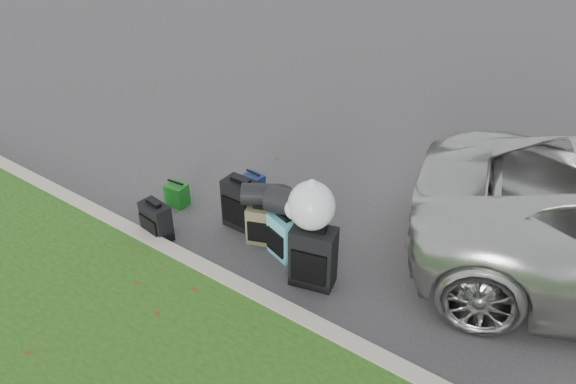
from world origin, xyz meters
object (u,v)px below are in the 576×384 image
Objects in this scene: suitcase_small_black at (156,221)px; suitcase_olive at (262,225)px; suitcase_large_black_left at (242,204)px; suitcase_teal at (284,237)px; tote_navy at (254,184)px; tote_green at (177,195)px; suitcase_large_black_right at (313,257)px.

suitcase_olive is (1.05, 0.66, 0.00)m from suitcase_small_black.
suitcase_large_black_left is 0.41m from suitcase_olive.
suitcase_teal is at bearing -13.26° from suitcase_large_black_left.
suitcase_small_black is at bearing -96.69° from tote_navy.
tote_green is 1.00m from tote_navy.
suitcase_large_black_right reaches higher than suitcase_small_black.
suitcase_large_black_left is at bearing 1.20° from tote_green.
suitcase_small_black is 0.99× the size of suitcase_olive.
suitcase_teal is 1.88× the size of tote_navy.
suitcase_teal reaches higher than suitcase_olive.
suitcase_olive is 1.37m from tote_green.
suitcase_large_black_left is 0.91× the size of suitcase_large_black_right.
suitcase_small_black is at bearing -169.74° from suitcase_olive.
tote_green is (-2.23, 0.23, -0.20)m from suitcase_large_black_right.
suitcase_large_black_left is 1.22× the size of suitcase_teal.
tote_green is at bearing 123.53° from suitcase_small_black.
suitcase_olive reaches higher than tote_navy.
suitcase_small_black is 1.46m from tote_navy.
suitcase_large_black_left is at bearing 142.36° from suitcase_olive.
suitcase_large_black_right is (1.26, -0.36, 0.03)m from suitcase_large_black_left.
suitcase_small_black is 0.75× the size of suitcase_large_black_left.
suitcase_small_black is 0.68× the size of suitcase_large_black_right.
suitcase_large_black_left is 1.33× the size of suitcase_olive.
suitcase_small_black reaches higher than tote_navy.
suitcase_teal is at bearing -31.51° from suitcase_olive.
suitcase_olive is at bearing -16.14° from suitcase_large_black_left.
suitcase_teal is 1.72m from tote_green.
suitcase_large_black_right is 2.35× the size of tote_green.
suitcase_large_black_right is (1.92, 0.41, 0.11)m from suitcase_small_black.
tote_navy is at bearing 84.63° from suitcase_small_black.
suitcase_teal is (0.74, -0.17, -0.06)m from suitcase_large_black_left.
suitcase_teal is 1.36m from tote_navy.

